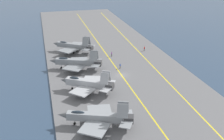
{
  "coord_description": "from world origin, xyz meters",
  "views": [
    {
      "loc": [
        -76.23,
        22.88,
        35.41
      ],
      "look_at": [
        -0.85,
        3.31,
        2.9
      ],
      "focal_mm": 45.0,
      "sensor_mm": 36.0,
      "label": 1
    }
  ],
  "objects_px": {
    "parked_jet_second": "(87,83)",
    "crew_purple_vest": "(112,54)",
    "parked_jet_nearest": "(97,117)",
    "parked_jet_third": "(76,62)",
    "crew_red_vest": "(144,48)",
    "parked_jet_fourth": "(73,46)",
    "crew_blue_vest": "(120,66)"
  },
  "relations": [
    {
      "from": "parked_jet_third",
      "to": "parked_jet_fourth",
      "type": "bearing_deg",
      "value": -4.01
    },
    {
      "from": "parked_jet_third",
      "to": "parked_jet_nearest",
      "type": "bearing_deg",
      "value": 179.76
    },
    {
      "from": "parked_jet_third",
      "to": "crew_purple_vest",
      "type": "relative_size",
      "value": 9.57
    },
    {
      "from": "parked_jet_second",
      "to": "crew_red_vest",
      "type": "relative_size",
      "value": 8.84
    },
    {
      "from": "parked_jet_nearest",
      "to": "parked_jet_second",
      "type": "height_order",
      "value": "parked_jet_second"
    },
    {
      "from": "parked_jet_second",
      "to": "parked_jet_nearest",
      "type": "bearing_deg",
      "value": 177.21
    },
    {
      "from": "parked_jet_third",
      "to": "crew_purple_vest",
      "type": "distance_m",
      "value": 16.84
    },
    {
      "from": "parked_jet_second",
      "to": "crew_purple_vest",
      "type": "height_order",
      "value": "parked_jet_second"
    },
    {
      "from": "parked_jet_fourth",
      "to": "crew_red_vest",
      "type": "xyz_separation_m",
      "value": [
        -5.05,
        -26.85,
        -1.66
      ]
    },
    {
      "from": "parked_jet_second",
      "to": "crew_blue_vest",
      "type": "bearing_deg",
      "value": -44.03
    },
    {
      "from": "parked_jet_fourth",
      "to": "crew_blue_vest",
      "type": "height_order",
      "value": "parked_jet_fourth"
    },
    {
      "from": "parked_jet_nearest",
      "to": "parked_jet_third",
      "type": "xyz_separation_m",
      "value": [
        33.66,
        -0.14,
        0.21
      ]
    },
    {
      "from": "parked_jet_second",
      "to": "crew_blue_vest",
      "type": "height_order",
      "value": "parked_jet_second"
    },
    {
      "from": "crew_red_vest",
      "to": "parked_jet_second",
      "type": "bearing_deg",
      "value": 136.42
    },
    {
      "from": "parked_jet_nearest",
      "to": "parked_jet_fourth",
      "type": "relative_size",
      "value": 1.04
    },
    {
      "from": "crew_purple_vest",
      "to": "parked_jet_nearest",
      "type": "bearing_deg",
      "value": 161.45
    },
    {
      "from": "parked_jet_fourth",
      "to": "crew_blue_vest",
      "type": "xyz_separation_m",
      "value": [
        -20.09,
        -12.75,
        -1.66
      ]
    },
    {
      "from": "crew_red_vest",
      "to": "crew_blue_vest",
      "type": "distance_m",
      "value": 20.62
    },
    {
      "from": "crew_red_vest",
      "to": "parked_jet_nearest",
      "type": "bearing_deg",
      "value": 148.34
    },
    {
      "from": "parked_jet_nearest",
      "to": "crew_purple_vest",
      "type": "height_order",
      "value": "parked_jet_nearest"
    },
    {
      "from": "crew_red_vest",
      "to": "crew_blue_vest",
      "type": "bearing_deg",
      "value": 136.84
    },
    {
      "from": "parked_jet_nearest",
      "to": "crew_blue_vest",
      "type": "distance_m",
      "value": 33.78
    },
    {
      "from": "parked_jet_third",
      "to": "crew_purple_vest",
      "type": "bearing_deg",
      "value": -57.63
    },
    {
      "from": "parked_jet_second",
      "to": "parked_jet_third",
      "type": "xyz_separation_m",
      "value": [
        16.7,
        0.69,
        -0.0
      ]
    },
    {
      "from": "parked_jet_fourth",
      "to": "crew_purple_vest",
      "type": "height_order",
      "value": "parked_jet_fourth"
    },
    {
      "from": "crew_blue_vest",
      "to": "crew_purple_vest",
      "type": "relative_size",
      "value": 0.95
    },
    {
      "from": "parked_jet_second",
      "to": "crew_purple_vest",
      "type": "distance_m",
      "value": 29.04
    },
    {
      "from": "parked_jet_fourth",
      "to": "crew_blue_vest",
      "type": "bearing_deg",
      "value": -147.61
    },
    {
      "from": "parked_jet_second",
      "to": "parked_jet_third",
      "type": "relative_size",
      "value": 0.88
    },
    {
      "from": "parked_jet_nearest",
      "to": "parked_jet_third",
      "type": "bearing_deg",
      "value": -0.24
    },
    {
      "from": "parked_jet_nearest",
      "to": "crew_red_vest",
      "type": "distance_m",
      "value": 53.73
    },
    {
      "from": "parked_jet_fourth",
      "to": "crew_red_vest",
      "type": "distance_m",
      "value": 27.37
    }
  ]
}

